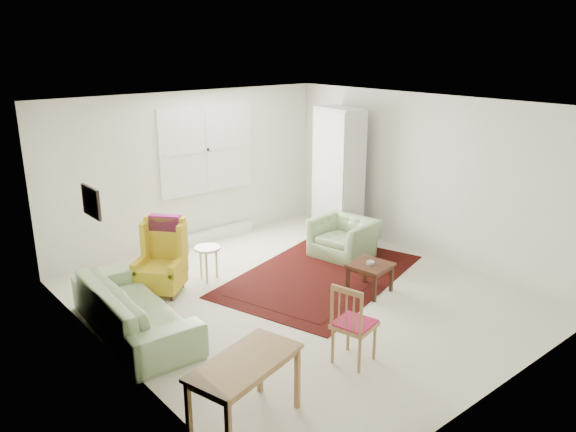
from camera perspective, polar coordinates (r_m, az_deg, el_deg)
room at (r=7.21m, az=0.57°, el=1.43°), size 5.04×5.54×2.51m
rug at (r=8.13m, az=3.28°, el=-6.00°), size 3.45×2.73×0.03m
sofa at (r=6.72m, az=-15.48°, el=-8.06°), size 0.96×2.14×0.84m
armchair at (r=8.79m, az=5.69°, el=-1.85°), size 0.94×1.04×0.71m
wingback_chair at (r=7.60m, az=-12.92°, el=-4.12°), size 0.85×0.85×1.02m
coffee_table at (r=7.63m, az=8.31°, el=-6.24°), size 0.58×0.58×0.41m
stool at (r=8.01m, az=-8.14°, el=-4.74°), size 0.43×0.43×0.49m
cabinet at (r=9.52m, az=5.16°, el=4.33°), size 0.57×0.93×2.20m
desk at (r=5.08m, az=-4.31°, el=-17.56°), size 1.13×0.76×0.65m
desk_chair at (r=5.94m, az=6.77°, el=-10.70°), size 0.48×0.48×0.90m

